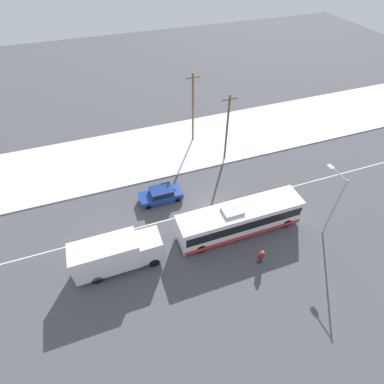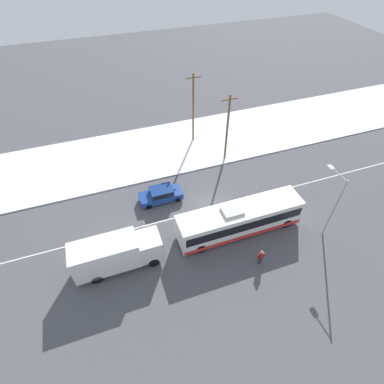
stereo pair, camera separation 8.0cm
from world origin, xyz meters
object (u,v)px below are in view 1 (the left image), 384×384
(sedan_car, at_px, (161,194))
(utility_pole_roadside, at_px, (227,128))
(utility_pole_snowlot, at_px, (193,108))
(city_bus, at_px, (240,219))
(streetlamp, at_px, (334,198))
(box_truck, at_px, (115,253))
(pedestrian_at_stop, at_px, (261,256))

(sedan_car, distance_m, utility_pole_roadside, 10.50)
(utility_pole_snowlot, bearing_deg, city_bus, -93.84)
(sedan_car, xyz_separation_m, utility_pole_snowlot, (6.80, 9.27, 3.76))
(utility_pole_snowlot, bearing_deg, utility_pole_roadside, -66.76)
(streetlamp, distance_m, utility_pole_roadside, 13.59)
(box_truck, distance_m, pedestrian_at_stop, 12.05)
(box_truck, bearing_deg, sedan_car, 49.17)
(streetlamp, bearing_deg, utility_pole_snowlot, 109.10)
(city_bus, distance_m, utility_pole_snowlot, 15.90)
(utility_pole_roadside, xyz_separation_m, utility_pole_snowlot, (-2.20, 5.12, 0.27))
(box_truck, height_order, utility_pole_snowlot, utility_pole_snowlot)
(pedestrian_at_stop, bearing_deg, streetlamp, 10.86)
(box_truck, relative_size, streetlamp, 1.09)
(city_bus, relative_size, utility_pole_roadside, 1.41)
(city_bus, distance_m, utility_pole_roadside, 11.30)
(streetlamp, xyz_separation_m, utility_pole_snowlot, (-6.27, 18.09, 0.36))
(box_truck, xyz_separation_m, streetlamp, (18.58, -2.43, 2.47))
(utility_pole_snowlot, bearing_deg, box_truck, -128.19)
(city_bus, distance_m, sedan_car, 8.56)
(city_bus, relative_size, streetlamp, 1.75)
(box_truck, height_order, pedestrian_at_stop, box_truck)
(sedan_car, height_order, utility_pole_snowlot, utility_pole_snowlot)
(box_truck, xyz_separation_m, pedestrian_at_stop, (11.42, -3.81, -0.71))
(pedestrian_at_stop, bearing_deg, city_bus, 92.13)
(city_bus, distance_m, box_truck, 11.27)
(streetlamp, relative_size, utility_pole_snowlot, 0.76)
(city_bus, relative_size, pedestrian_at_stop, 6.81)
(city_bus, xyz_separation_m, sedan_car, (-5.75, 6.30, -0.71))
(pedestrian_at_stop, relative_size, utility_pole_roadside, 0.21)
(utility_pole_roadside, bearing_deg, streetlamp, -72.59)
(city_bus, bearing_deg, streetlamp, -18.98)
(pedestrian_at_stop, distance_m, utility_pole_snowlot, 19.80)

